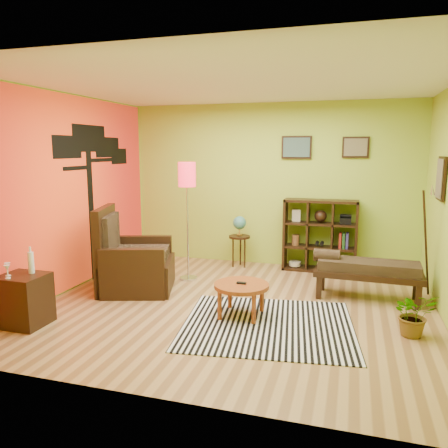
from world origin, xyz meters
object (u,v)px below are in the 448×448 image
(coffee_table, at_px, (241,288))
(globe_table, at_px, (240,229))
(floor_lamp, at_px, (187,185))
(bench, at_px, (365,269))
(armchair, at_px, (132,265))
(side_cabinet, at_px, (24,299))
(cube_shelf, at_px, (321,236))
(potted_plant, at_px, (413,319))

(coffee_table, xyz_separation_m, globe_table, (-0.60, 2.21, 0.32))
(floor_lamp, height_order, bench, floor_lamp)
(coffee_table, relative_size, globe_table, 0.75)
(globe_table, xyz_separation_m, bench, (2.05, -1.13, -0.25))
(armchair, bearing_deg, bench, 9.34)
(bench, bearing_deg, side_cabinet, -151.57)
(globe_table, height_order, cube_shelf, cube_shelf)
(floor_lamp, height_order, globe_table, floor_lamp)
(armchair, distance_m, bench, 3.27)
(coffee_table, relative_size, side_cabinet, 0.73)
(side_cabinet, height_order, cube_shelf, cube_shelf)
(armchair, relative_size, side_cabinet, 1.36)
(side_cabinet, height_order, potted_plant, side_cabinet)
(cube_shelf, bearing_deg, floor_lamp, -150.83)
(cube_shelf, distance_m, potted_plant, 2.67)
(globe_table, bearing_deg, coffee_table, -74.90)
(floor_lamp, xyz_separation_m, globe_table, (0.58, 0.96, -0.81))
(cube_shelf, relative_size, bench, 0.83)
(floor_lamp, bearing_deg, armchair, -130.59)
(armchair, relative_size, floor_lamp, 0.68)
(cube_shelf, height_order, bench, cube_shelf)
(side_cabinet, relative_size, cube_shelf, 0.76)
(side_cabinet, bearing_deg, globe_table, 61.20)
(globe_table, relative_size, potted_plant, 1.78)
(globe_table, xyz_separation_m, potted_plant, (2.54, -2.24, -0.48))
(side_cabinet, xyz_separation_m, floor_lamp, (1.17, 2.23, 1.17))
(coffee_table, relative_size, potted_plant, 1.34)
(coffee_table, distance_m, side_cabinet, 2.54)
(globe_table, distance_m, bench, 2.35)
(coffee_table, distance_m, globe_table, 2.32)
(cube_shelf, relative_size, potted_plant, 2.41)
(armchair, xyz_separation_m, potted_plant, (3.72, -0.58, -0.17))
(coffee_table, distance_m, bench, 1.82)
(globe_table, bearing_deg, floor_lamp, -121.15)
(globe_table, height_order, potted_plant, globe_table)
(coffee_table, bearing_deg, armchair, 162.62)
(coffee_table, height_order, side_cabinet, side_cabinet)
(coffee_table, bearing_deg, floor_lamp, 133.17)
(armchair, height_order, side_cabinet, armchair)
(side_cabinet, distance_m, cube_shelf, 4.55)
(potted_plant, bearing_deg, side_cabinet, -167.52)
(floor_lamp, xyz_separation_m, bench, (2.63, -0.17, -1.06))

